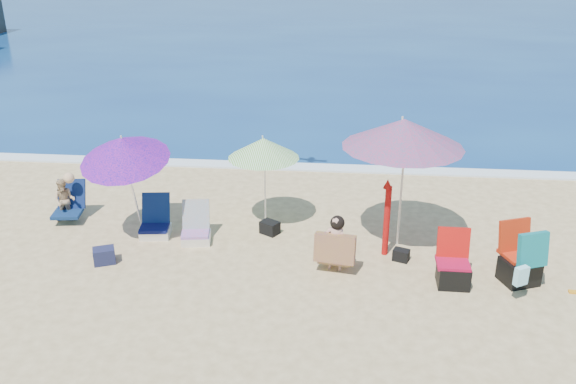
# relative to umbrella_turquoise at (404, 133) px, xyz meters

# --- Properties ---
(ground) EXTENTS (120.00, 120.00, 0.00)m
(ground) POSITION_rel_umbrella_turquoise_xyz_m (-1.69, -1.31, -2.16)
(ground) COLOR #D8BC84
(ground) RESTS_ON ground
(sea) EXTENTS (120.00, 80.00, 0.12)m
(sea) POSITION_rel_umbrella_turquoise_xyz_m (-1.69, 43.69, -2.21)
(sea) COLOR navy
(sea) RESTS_ON ground
(foam) EXTENTS (120.00, 0.50, 0.04)m
(foam) POSITION_rel_umbrella_turquoise_xyz_m (-1.69, 3.79, -2.14)
(foam) COLOR white
(foam) RESTS_ON ground
(umbrella_turquoise) EXTENTS (2.44, 2.44, 2.46)m
(umbrella_turquoise) POSITION_rel_umbrella_turquoise_xyz_m (0.00, 0.00, 0.00)
(umbrella_turquoise) COLOR silver
(umbrella_turquoise) RESTS_ON ground
(umbrella_striped) EXTENTS (1.76, 1.76, 1.83)m
(umbrella_striped) POSITION_rel_umbrella_turquoise_xyz_m (-2.54, 0.60, -0.57)
(umbrella_striped) COLOR white
(umbrella_striped) RESTS_ON ground
(umbrella_blue) EXTENTS (1.77, 1.83, 2.22)m
(umbrella_blue) POSITION_rel_umbrella_turquoise_xyz_m (-4.94, -0.31, -0.35)
(umbrella_blue) COLOR white
(umbrella_blue) RESTS_ON ground
(furled_umbrella) EXTENTS (0.18, 0.17, 1.46)m
(furled_umbrella) POSITION_rel_umbrella_turquoise_xyz_m (-0.22, -0.42, -1.36)
(furled_umbrella) COLOR #A60D0B
(furled_umbrella) RESTS_ON ground
(chair_navy) EXTENTS (0.62, 0.73, 0.75)m
(chair_navy) POSITION_rel_umbrella_turquoise_xyz_m (-4.57, -0.06, -1.96)
(chair_navy) COLOR #0B1040
(chair_navy) RESTS_ON ground
(chair_rainbow) EXTENTS (0.61, 0.71, 0.73)m
(chair_rainbow) POSITION_rel_umbrella_turquoise_xyz_m (-3.74, -0.22, -1.97)
(chair_rainbow) COLOR #F0546C
(chair_rainbow) RESTS_ON ground
(camp_chair_left) EXTENTS (0.55, 0.54, 0.93)m
(camp_chair_left) POSITION_rel_umbrella_turquoise_xyz_m (0.84, -1.34, -1.89)
(camp_chair_left) COLOR #A40B30
(camp_chair_left) RESTS_ON ground
(camp_chair_right) EXTENTS (0.74, 1.18, 1.05)m
(camp_chair_right) POSITION_rel_umbrella_turquoise_xyz_m (1.94, -1.20, -1.78)
(camp_chair_right) COLOR red
(camp_chair_right) RESTS_ON ground
(person_center) EXTENTS (0.72, 0.65, 1.02)m
(person_center) POSITION_rel_umbrella_turquoise_xyz_m (-1.11, -1.08, -1.67)
(person_center) COLOR tan
(person_center) RESTS_ON ground
(person_left) EXTENTS (0.60, 0.79, 1.00)m
(person_left) POSITION_rel_umbrella_turquoise_xyz_m (-6.51, 0.38, -1.71)
(person_left) COLOR tan
(person_left) RESTS_ON ground
(bag_navy_a) EXTENTS (0.44, 0.38, 0.28)m
(bag_navy_a) POSITION_rel_umbrella_turquoise_xyz_m (-5.15, -1.22, -2.02)
(bag_navy_a) COLOR #1B1E3C
(bag_navy_a) RESTS_ON ground
(bag_black_a) EXTENTS (0.42, 0.39, 0.25)m
(bag_black_a) POSITION_rel_umbrella_turquoise_xyz_m (-2.39, 0.19, -2.04)
(bag_black_a) COLOR black
(bag_black_a) RESTS_ON ground
(bag_black_b) EXTENTS (0.32, 0.27, 0.21)m
(bag_black_b) POSITION_rel_umbrella_turquoise_xyz_m (0.06, -0.63, -2.06)
(bag_black_b) COLOR black
(bag_black_b) RESTS_ON ground
(orange_item) EXTENTS (0.22, 0.12, 0.03)m
(orange_item) POSITION_rel_umbrella_turquoise_xyz_m (2.80, -1.44, -2.15)
(orange_item) COLOR orange
(orange_item) RESTS_ON ground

